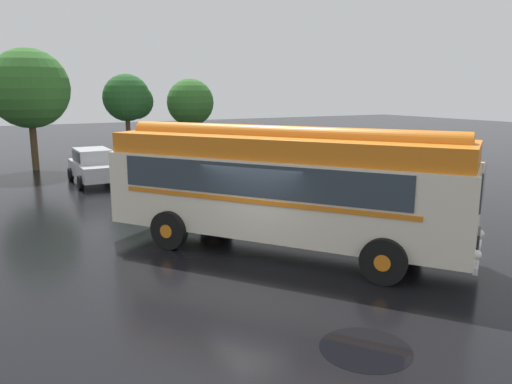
# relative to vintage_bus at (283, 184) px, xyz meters

# --- Properties ---
(ground_plane) EXTENTS (120.00, 120.00, 0.00)m
(ground_plane) POSITION_rel_vintage_bus_xyz_m (-0.87, -0.37, -1.89)
(ground_plane) COLOR black
(vintage_bus) EXTENTS (7.84, 9.63, 3.49)m
(vintage_bus) POSITION_rel_vintage_bus_xyz_m (0.00, 0.00, 0.00)
(vintage_bus) COLOR silver
(vintage_bus) RESTS_ON ground
(car_near_left) EXTENTS (2.00, 4.22, 1.66)m
(car_near_left) POSITION_rel_vintage_bus_xyz_m (-2.56, 13.18, -1.05)
(car_near_left) COLOR #B7BABF
(car_near_left) RESTS_ON ground
(car_mid_left) EXTENTS (2.21, 4.32, 1.66)m
(car_mid_left) POSITION_rel_vintage_bus_xyz_m (0.62, 14.11, -1.05)
(car_mid_left) COLOR silver
(car_mid_left) RESTS_ON ground
(tree_centre) EXTENTS (4.35, 4.35, 6.70)m
(tree_centre) POSITION_rel_vintage_bus_xyz_m (-4.67, 18.92, 2.68)
(tree_centre) COLOR #4C3823
(tree_centre) RESTS_ON ground
(tree_right_of_centre) EXTENTS (3.20, 2.95, 5.44)m
(tree_right_of_centre) POSITION_rel_vintage_bus_xyz_m (1.24, 20.43, 1.98)
(tree_right_of_centre) COLOR #4C3823
(tree_right_of_centre) RESTS_ON ground
(tree_far_right) EXTENTS (3.16, 3.16, 5.20)m
(tree_far_right) POSITION_rel_vintage_bus_xyz_m (5.54, 20.75, 1.70)
(tree_far_right) COLOR #4C3823
(tree_far_right) RESTS_ON ground
(puddle_patch) EXTENTS (1.61, 1.61, 0.01)m
(puddle_patch) POSITION_rel_vintage_bus_xyz_m (-1.61, -5.39, -1.89)
(puddle_patch) COLOR black
(puddle_patch) RESTS_ON ground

